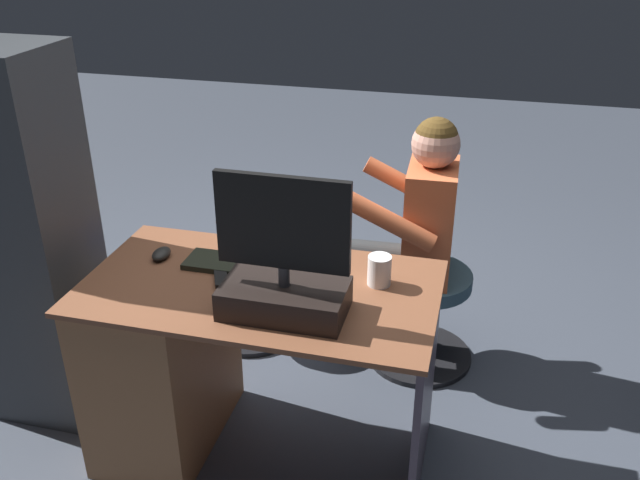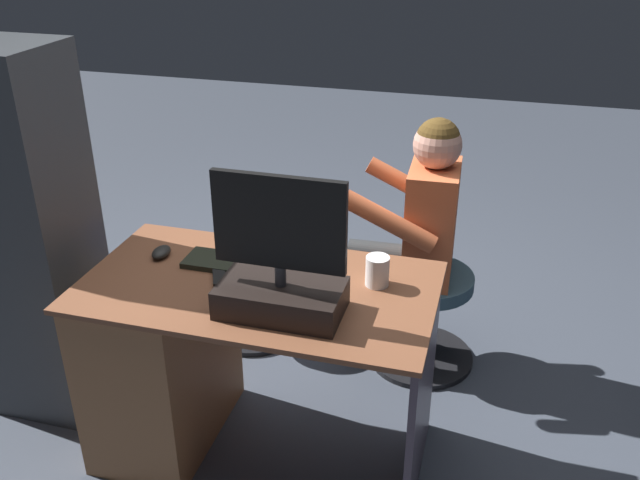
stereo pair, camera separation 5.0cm
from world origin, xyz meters
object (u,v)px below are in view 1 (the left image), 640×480
Objects in this scene: tv_remote at (221,276)px; teddy_bear at (247,214)px; monitor at (284,277)px; cup at (379,270)px; visitor_chair at (423,307)px; computer_mouse at (161,254)px; desk at (183,355)px; person at (410,223)px; keyboard at (243,265)px; office_chair_teddy at (249,284)px.

teddy_bear reaches higher than tv_remote.
tv_remote is (0.28, -0.14, -0.12)m from monitor.
cup is 0.22× the size of visitor_chair.
tv_remote reaches higher than visitor_chair.
monitor reaches higher than computer_mouse.
person is at bearing -134.65° from desk.
keyboard is at bearing 109.34° from teddy_bear.
keyboard is at bearing -143.53° from tv_remote.
person is at bearing 176.77° from teddy_bear.
computer_mouse is 0.28m from tv_remote.
tv_remote is at bearing 104.08° from office_chair_teddy.
tv_remote is at bearing -27.67° from monitor.
cup is at bearing 87.75° from person.
visitor_chair is at bearing -144.66° from computer_mouse.
keyboard is (-0.22, -0.10, 0.36)m from desk.
person is (-0.56, -0.73, -0.07)m from tv_remote.
cup is 0.09× the size of person.
teddy_bear reaches higher than keyboard.
tv_remote is 0.31× the size of visitor_chair.
keyboard is (0.23, -0.23, -0.11)m from monitor.
teddy_bear is at bearing -88.71° from desk.
monitor is 1.21× the size of teddy_bear.
visitor_chair is (-0.37, -0.87, -0.59)m from monitor.
cup is (-0.26, -0.24, -0.07)m from monitor.
monitor is 1.12m from visitor_chair.
teddy_bear is at bearing -101.03° from tv_remote.
office_chair_teddy is (0.47, -0.91, -0.61)m from monitor.
monitor reaches higher than desk.
cup is 0.55m from tv_remote.
person reaches higher than office_chair_teddy.
office_chair_teddy is (0.19, -0.76, -0.50)m from tv_remote.
cup reaches higher than computer_mouse.
keyboard is 2.80× the size of tv_remote.
teddy_bear is (0.02, -0.79, 0.23)m from desk.
monitor is at bearing 116.90° from teddy_bear.
keyboard is at bearing -46.07° from monitor.
desk is at bearing -16.58° from monitor.
cup is 0.65m from person.
visitor_chair is (-0.11, -0.63, -0.52)m from cup.
office_chair_teddy is at bearing -2.19° from person.
office_chair_teddy is at bearing -100.79° from tv_remote.
cup is 0.28× the size of teddy_bear.
keyboard is 1.10× the size of teddy_bear.
keyboard is 0.88× the size of visitor_chair.
visitor_chair is at bearing -99.71° from cup.
computer_mouse is at bearing 0.89° from cup.
keyboard is 4.38× the size of computer_mouse.
computer_mouse is 1.05m from person.
monitor is 0.33m from tv_remote.
person is at bearing -141.89° from computer_mouse.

